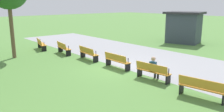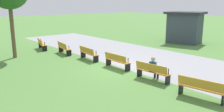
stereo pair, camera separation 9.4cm
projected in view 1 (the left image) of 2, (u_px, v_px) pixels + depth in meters
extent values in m
plane|color=#54843D|center=(118.00, 68.00, 13.79)|extent=(120.00, 120.00, 0.00)
cube|color=#939399|center=(154.00, 59.00, 15.92)|extent=(31.55, 6.39, 0.01)
cube|color=orange|center=(42.00, 44.00, 19.17)|extent=(1.88, 0.86, 0.04)
cube|color=orange|center=(39.00, 41.00, 19.03)|extent=(1.80, 0.54, 0.40)
cube|color=black|center=(40.00, 45.00, 19.97)|extent=(0.15, 0.38, 0.43)
cylinder|color=black|center=(40.00, 41.00, 19.89)|extent=(0.05, 0.05, 0.30)
cube|color=black|center=(44.00, 49.00, 18.49)|extent=(0.15, 0.38, 0.43)
cylinder|color=black|center=(44.00, 44.00, 18.41)|extent=(0.05, 0.05, 0.30)
cube|color=orange|center=(64.00, 48.00, 17.51)|extent=(1.88, 0.73, 0.04)
cube|color=orange|center=(62.00, 45.00, 17.35)|extent=(1.82, 0.40, 0.40)
cube|color=black|center=(61.00, 49.00, 18.27)|extent=(0.12, 0.38, 0.43)
cylinder|color=black|center=(61.00, 44.00, 18.19)|extent=(0.05, 0.05, 0.30)
cube|color=black|center=(68.00, 53.00, 16.85)|extent=(0.12, 0.38, 0.43)
cylinder|color=black|center=(68.00, 48.00, 16.77)|extent=(0.05, 0.05, 0.30)
cube|color=orange|center=(89.00, 53.00, 15.67)|extent=(1.86, 0.58, 0.04)
cube|color=orange|center=(86.00, 50.00, 15.51)|extent=(1.83, 0.25, 0.40)
cube|color=black|center=(83.00, 54.00, 16.40)|extent=(0.09, 0.38, 0.43)
cylinder|color=black|center=(83.00, 49.00, 16.32)|extent=(0.05, 0.05, 0.30)
cube|color=black|center=(96.00, 59.00, 15.05)|extent=(0.09, 0.38, 0.43)
cylinder|color=black|center=(96.00, 53.00, 14.98)|extent=(0.05, 0.05, 0.30)
cube|color=orange|center=(118.00, 61.00, 13.69)|extent=(1.83, 0.44, 0.04)
cube|color=orange|center=(115.00, 57.00, 13.50)|extent=(1.83, 0.10, 0.40)
cube|color=black|center=(108.00, 62.00, 14.37)|extent=(0.06, 0.37, 0.43)
cylinder|color=black|center=(109.00, 56.00, 14.29)|extent=(0.04, 0.04, 0.30)
cube|color=black|center=(128.00, 67.00, 13.11)|extent=(0.06, 0.37, 0.43)
cylinder|color=black|center=(128.00, 61.00, 13.03)|extent=(0.04, 0.04, 0.30)
cube|color=orange|center=(153.00, 71.00, 11.56)|extent=(1.86, 0.58, 0.04)
cube|color=orange|center=(151.00, 67.00, 11.36)|extent=(1.83, 0.25, 0.40)
cube|color=black|center=(140.00, 72.00, 12.19)|extent=(0.09, 0.38, 0.43)
cylinder|color=black|center=(140.00, 65.00, 12.12)|extent=(0.05, 0.05, 0.30)
cube|color=black|center=(168.00, 80.00, 11.02)|extent=(0.09, 0.38, 0.43)
cylinder|color=black|center=(169.00, 72.00, 10.95)|extent=(0.05, 0.05, 0.30)
cube|color=orange|center=(202.00, 88.00, 9.30)|extent=(1.88, 0.73, 0.04)
cube|color=orange|center=(201.00, 84.00, 9.09)|extent=(1.82, 0.40, 0.40)
cube|color=black|center=(181.00, 88.00, 9.89)|extent=(0.12, 0.38, 0.43)
cylinder|color=black|center=(182.00, 80.00, 9.81)|extent=(0.05, 0.05, 0.30)
cube|color=black|center=(224.00, 99.00, 8.81)|extent=(0.12, 0.38, 0.43)
cube|color=navy|center=(153.00, 66.00, 11.51)|extent=(0.33, 0.22, 0.50)
sphere|color=tan|center=(153.00, 59.00, 11.43)|extent=(0.22, 0.22, 0.22)
cylinder|color=#23232D|center=(153.00, 71.00, 11.75)|extent=(0.16, 0.37, 0.13)
cylinder|color=#23232D|center=(155.00, 74.00, 11.93)|extent=(0.12, 0.12, 0.43)
cylinder|color=#23232D|center=(156.00, 71.00, 11.63)|extent=(0.16, 0.37, 0.13)
cylinder|color=#23232D|center=(158.00, 75.00, 11.80)|extent=(0.12, 0.12, 0.43)
cylinder|color=brown|center=(12.00, 31.00, 15.94)|extent=(0.26, 0.26, 3.81)
cube|color=#38424C|center=(184.00, 28.00, 22.30)|extent=(3.39, 3.09, 2.77)
cube|color=#28282D|center=(185.00, 13.00, 21.97)|extent=(4.00, 3.71, 0.20)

